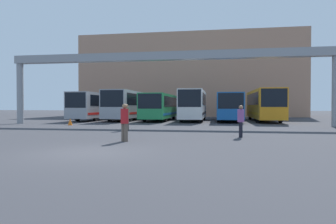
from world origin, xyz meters
TOP-DOWN VIEW (x-y plane):
  - ground_plane at (0.00, 0.00)m, footprint 200.00×200.00m
  - building_backdrop at (0.00, 42.19)m, footprint 35.86×12.00m
  - overhead_gantry at (0.00, 15.64)m, footprint 28.22×0.80m
  - bus_slot_0 at (-9.60, 24.26)m, footprint 2.47×12.02m
  - bus_slot_1 at (-5.76, 24.06)m, footprint 2.62×11.62m
  - bus_slot_2 at (-1.92, 23.75)m, footprint 2.59×11.01m
  - bus_slot_3 at (1.92, 23.49)m, footprint 2.43×10.48m
  - bus_slot_4 at (5.76, 24.00)m, footprint 2.58×11.49m
  - bus_slot_5 at (9.60, 24.31)m, footprint 2.54×12.13m
  - pedestrian_near_center at (-1.56, 9.62)m, footprint 0.37×0.37m
  - pedestrian_mid_right at (5.73, 6.27)m, footprint 0.35×0.35m
  - pedestrian_near_right at (0.23, 3.46)m, footprint 0.37×0.37m
  - traffic_cone at (-7.99, 14.10)m, footprint 0.39×0.39m

SIDE VIEW (x-z plane):
  - ground_plane at x=0.00m, z-range 0.00..0.00m
  - traffic_cone at x=-7.99m, z-range 0.00..0.60m
  - pedestrian_mid_right at x=5.73m, z-range 0.05..1.75m
  - pedestrian_near_right at x=0.23m, z-range 0.05..1.81m
  - pedestrian_near_center at x=-1.56m, z-range 0.05..1.84m
  - bus_slot_2 at x=-1.92m, z-range 0.23..3.19m
  - bus_slot_4 at x=5.76m, z-range 0.23..3.20m
  - bus_slot_0 at x=-9.60m, z-range 0.24..3.38m
  - bus_slot_3 at x=1.92m, z-range 0.25..3.58m
  - bus_slot_1 at x=-5.76m, z-range 0.25..3.59m
  - bus_slot_5 at x=9.60m, z-range 0.25..3.60m
  - overhead_gantry at x=0.00m, z-range 2.17..8.50m
  - building_backdrop at x=0.00m, z-range 0.00..13.24m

